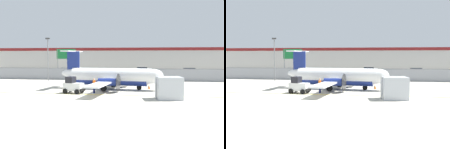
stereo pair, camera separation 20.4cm
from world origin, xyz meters
TOP-DOWN VIEW (x-y plane):
  - ground_plane at (0.00, 2.00)m, footprint 140.00×140.00m
  - perimeter_fence at (0.00, 18.00)m, footprint 98.00×0.10m
  - parking_lot_strip at (0.00, 29.50)m, footprint 98.00×17.00m
  - background_building at (0.00, 47.99)m, footprint 91.00×8.10m
  - commuter_airplane at (0.77, 6.76)m, footprint 13.53×16.08m
  - baggage_tug at (-3.22, 2.74)m, footprint 2.51×1.79m
  - ground_crew_worker at (-0.85, 3.09)m, footprint 0.39×0.55m
  - cargo_container at (7.26, 0.29)m, footprint 2.68×2.35m
  - traffic_cone_near_left at (6.33, 2.88)m, footprint 0.36×0.36m
  - traffic_cone_near_right at (5.37, 7.76)m, footprint 0.36×0.36m
  - traffic_cone_far_left at (-5.45, 6.07)m, footprint 0.36×0.36m
  - parked_car_0 at (-11.93, 26.52)m, footprint 4.33×2.29m
  - parked_car_1 at (-5.48, 25.39)m, footprint 4.22×2.05m
  - parked_car_2 at (4.02, 32.17)m, footprint 4.34×2.30m
  - parked_car_3 at (13.74, 29.57)m, footprint 4.26×2.12m
  - apron_light_pole at (-11.51, 15.68)m, footprint 0.70×0.30m
  - highway_sign at (-9.71, 19.73)m, footprint 3.60×0.14m

SIDE VIEW (x-z plane):
  - ground_plane at x=0.00m, z-range 0.00..0.01m
  - parking_lot_strip at x=0.00m, z-range 0.00..0.12m
  - traffic_cone_near_left at x=6.33m, z-range -0.01..0.63m
  - traffic_cone_near_right at x=5.37m, z-range -0.01..0.63m
  - traffic_cone_far_left at x=-5.45m, z-range -0.01..0.63m
  - baggage_tug at x=-3.22m, z-range -0.08..1.80m
  - parked_car_0 at x=-11.93m, z-range 0.10..1.68m
  - parked_car_1 at x=-5.48m, z-range 0.10..1.68m
  - parked_car_2 at x=4.02m, z-range 0.10..1.68m
  - parked_car_3 at x=13.74m, z-range 0.10..1.68m
  - ground_crew_worker at x=-0.85m, z-range 0.10..1.80m
  - cargo_container at x=7.26m, z-range 0.00..2.20m
  - perimeter_fence at x=0.00m, z-range 0.07..2.17m
  - commuter_airplane at x=0.77m, z-range -0.86..4.06m
  - background_building at x=0.00m, z-range 0.01..6.51m
  - highway_sign at x=-9.71m, z-range 1.39..6.89m
  - apron_light_pole at x=-11.51m, z-range 0.67..7.94m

